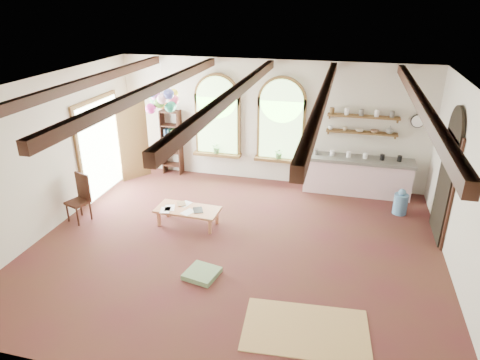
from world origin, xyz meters
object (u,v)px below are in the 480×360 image
(coffee_table, at_px, (188,211))
(side_chair, at_px, (80,207))
(kitchen_counter, at_px, (357,176))
(balloon_cluster, at_px, (163,99))

(coffee_table, relative_size, side_chair, 1.30)
(kitchen_counter, distance_m, balloon_cluster, 5.14)
(side_chair, bearing_deg, kitchen_counter, 26.68)
(kitchen_counter, height_order, coffee_table, kitchen_counter)
(kitchen_counter, distance_m, side_chair, 6.65)
(kitchen_counter, relative_size, coffee_table, 1.92)
(balloon_cluster, bearing_deg, coffee_table, -55.43)
(kitchen_counter, xyz_separation_m, balloon_cluster, (-4.71, -0.90, 1.86))
(balloon_cluster, bearing_deg, kitchen_counter, 10.83)
(side_chair, bearing_deg, balloon_cluster, 59.37)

